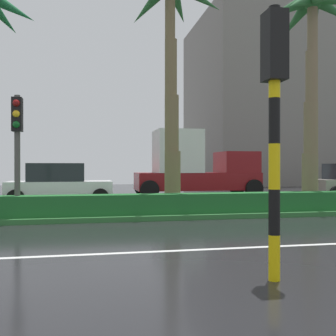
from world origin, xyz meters
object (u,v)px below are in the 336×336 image
at_px(palm_tree_mid_right, 312,38).
at_px(palm_tree_centre_right, 170,24).
at_px(car_in_traffic_third, 59,184).
at_px(box_truck_lead, 195,167).
at_px(traffic_signal_foreground, 274,92).
at_px(traffic_signal_median_right, 17,133).

bearing_deg(palm_tree_mid_right, palm_tree_centre_right, 178.62).
bearing_deg(palm_tree_centre_right, car_in_traffic_third, 137.63).
bearing_deg(palm_tree_mid_right, car_in_traffic_third, 158.05).
relative_size(palm_tree_mid_right, car_in_traffic_third, 1.92).
bearing_deg(palm_tree_mid_right, box_truck_lead, 112.71).
bearing_deg(car_in_traffic_third, palm_tree_mid_right, -21.95).
bearing_deg(palm_tree_centre_right, palm_tree_mid_right, -1.38).
relative_size(palm_tree_centre_right, car_in_traffic_third, 1.96).
bearing_deg(traffic_signal_foreground, palm_tree_mid_right, -124.27).
xyz_separation_m(traffic_signal_median_right, box_truck_lead, (7.53, 8.30, -0.98)).
relative_size(traffic_signal_foreground, box_truck_lead, 0.59).
bearing_deg(traffic_signal_foreground, traffic_signal_median_right, -56.36).
distance_m(palm_tree_centre_right, palm_tree_mid_right, 5.45).
bearing_deg(traffic_signal_median_right, car_in_traffic_third, 82.05).
bearing_deg(traffic_signal_median_right, palm_tree_mid_right, 9.66).
xyz_separation_m(traffic_signal_foreground, car_in_traffic_third, (-3.71, 12.32, -1.79)).
xyz_separation_m(palm_tree_mid_right, traffic_signal_foreground, (-5.78, -8.49, -3.83)).
distance_m(palm_tree_centre_right, box_truck_lead, 8.61).
bearing_deg(palm_tree_centre_right, traffic_signal_median_right, -158.74).
height_order(palm_tree_centre_right, box_truck_lead, palm_tree_centre_right).
distance_m(car_in_traffic_third, box_truck_lead, 7.32).
distance_m(palm_tree_centre_right, traffic_signal_median_right, 6.59).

